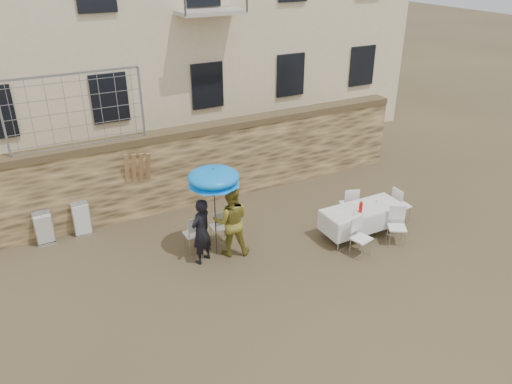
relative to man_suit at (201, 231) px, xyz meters
name	(u,v)px	position (x,y,z in m)	size (l,w,h in m)	color
ground	(287,296)	(1.09, -2.05, -0.81)	(80.00, 80.00, 0.00)	brown
stone_wall	(197,165)	(1.09, 2.95, 0.29)	(13.00, 0.50, 2.20)	olive
chain_link_fence	(76,112)	(-1.91, 2.95, 2.29)	(3.20, 0.06, 1.80)	gray
man_suit	(201,231)	(0.00, 0.00, 0.00)	(0.59, 0.39, 1.61)	black
woman_dress	(231,221)	(0.75, 0.00, 0.08)	(0.86, 0.67, 1.77)	#B0A035
umbrella	(214,180)	(0.40, 0.10, 1.18)	(1.23, 1.23, 2.10)	#3F3F44
couple_chair_left	(193,232)	(0.00, 0.55, -0.33)	(0.48, 0.48, 0.96)	white
couple_chair_right	(220,226)	(0.70, 0.55, -0.33)	(0.48, 0.48, 0.96)	white
banquet_table	(363,209)	(4.04, -0.76, -0.08)	(2.10, 0.85, 0.78)	silver
soda_bottle	(361,207)	(3.84, -0.91, 0.10)	(0.09, 0.09, 0.26)	red
table_chair_front_left	(361,238)	(3.44, -1.51, -0.33)	(0.48, 0.48, 0.96)	white
table_chair_front_right	(397,227)	(4.54, -1.51, -0.33)	(0.48, 0.48, 0.96)	white
table_chair_back	(349,203)	(4.24, 0.04, -0.33)	(0.48, 0.48, 0.96)	white
table_chair_side	(401,204)	(5.44, -0.66, -0.33)	(0.48, 0.48, 0.96)	white
chair_stack_left	(43,224)	(-3.15, 2.67, -0.35)	(0.46, 0.47, 0.92)	white
chair_stack_right	(81,216)	(-2.25, 2.67, -0.35)	(0.46, 0.40, 0.92)	white
wood_planks	(139,184)	(-0.65, 2.74, 0.19)	(0.70, 0.20, 2.00)	#A37749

